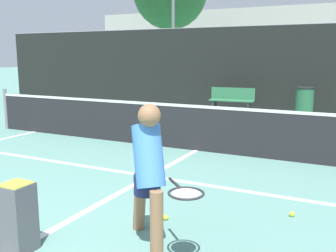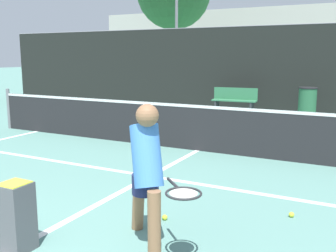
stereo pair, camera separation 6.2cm
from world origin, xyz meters
name	(u,v)px [view 2 (the right image)]	position (x,y,z in m)	size (l,w,h in m)	color
court_service_line	(150,176)	(0.00, 4.18, 0.00)	(8.25, 0.10, 0.01)	white
court_center_mark	(122,191)	(0.00, 3.37, 0.00)	(0.10, 5.58, 0.01)	white
net	(198,126)	(0.00, 6.16, 0.51)	(11.09, 0.09, 1.07)	slate
fence_back	(272,69)	(0.00, 12.63, 1.48)	(24.00, 0.06, 2.97)	black
player_practicing	(147,170)	(1.16, 2.12, 0.81)	(1.13, 0.79, 1.49)	#8C6042
tennis_ball_scattered_0	(291,215)	(2.35, 3.55, 0.03)	(0.07, 0.07, 0.07)	#D1E033
tennis_ball_scattered_1	(154,152)	(-0.67, 5.50, 0.03)	(0.07, 0.07, 0.07)	#D1E033
tennis_ball_scattered_2	(165,217)	(1.02, 2.76, 0.03)	(0.07, 0.07, 0.07)	#D1E033
ball_hopper	(16,215)	(0.05, 1.44, 0.37)	(0.28, 0.28, 0.71)	#4C4C51
courtside_bench	(235,100)	(-0.98, 11.63, 0.46)	(1.52, 0.51, 0.86)	#33724C
trash_bin	(307,103)	(1.37, 11.59, 0.49)	(0.56, 0.56, 0.97)	#28603D
building_far	(326,44)	(0.00, 29.42, 2.71)	(36.00, 2.40, 5.42)	#B2ADA3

